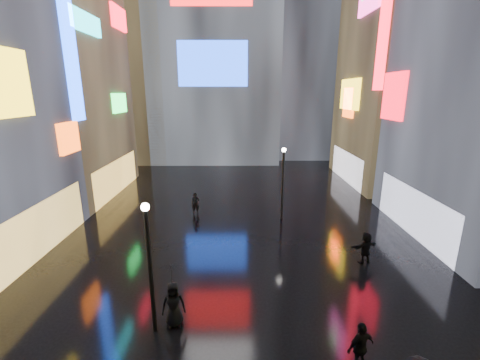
{
  "coord_description": "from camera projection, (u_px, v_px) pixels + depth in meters",
  "views": [
    {
      "loc": [
        -0.07,
        -2.05,
        8.85
      ],
      "look_at": [
        0.0,
        12.0,
        5.0
      ],
      "focal_mm": 24.0,
      "sensor_mm": 36.0,
      "label": 1
    }
  ],
  "objects": [
    {
      "name": "tower_flank_right",
      "position": [
        304.0,
        31.0,
        44.23
      ],
      "size": [
        12.0,
        12.0,
        34.0
      ],
      "primitive_type": "cube",
      "color": "black",
      "rests_on": "ground"
    },
    {
      "name": "pedestrian_4",
      "position": [
        174.0,
        304.0,
        12.4
      ],
      "size": [
        0.99,
        0.74,
        1.85
      ],
      "primitive_type": "imported",
      "rotation": [
        0.0,
        0.0,
        0.17
      ],
      "color": "black",
      "rests_on": "ground"
    },
    {
      "name": "building_left_far",
      "position": [
        45.0,
        65.0,
        26.41
      ],
      "size": [
        10.28,
        12.0,
        22.0
      ],
      "color": "black",
      "rests_on": "ground"
    },
    {
      "name": "pedestrian_6",
      "position": [
        196.0,
        203.0,
        23.99
      ],
      "size": [
        0.66,
        0.5,
        1.62
      ],
      "primitive_type": "imported",
      "rotation": [
        0.0,
        0.0,
        0.2
      ],
      "color": "black",
      "rests_on": "ground"
    },
    {
      "name": "building_right_far",
      "position": [
        412.0,
        35.0,
        29.63
      ],
      "size": [
        10.28,
        12.0,
        28.0
      ],
      "color": "black",
      "rests_on": "ground"
    },
    {
      "name": "lamp_near",
      "position": [
        150.0,
        262.0,
        11.55
      ],
      "size": [
        0.3,
        0.3,
        5.2
      ],
      "color": "black",
      "rests_on": "ground"
    },
    {
      "name": "lamp_far",
      "position": [
        283.0,
        180.0,
        22.44
      ],
      "size": [
        0.3,
        0.3,
        5.2
      ],
      "color": "black",
      "rests_on": "ground"
    },
    {
      "name": "tower_flank_left",
      "position": [
        130.0,
        59.0,
        41.31
      ],
      "size": [
        10.0,
        10.0,
        26.0
      ],
      "primitive_type": "cube",
      "color": "black",
      "rests_on": "ground"
    },
    {
      "name": "pedestrian_5",
      "position": [
        366.0,
        248.0,
        17.03
      ],
      "size": [
        1.69,
        1.02,
        1.73
      ],
      "primitive_type": "imported",
      "rotation": [
        0.0,
        0.0,
        3.48
      ],
      "color": "black",
      "rests_on": "ground"
    },
    {
      "name": "umbrella_2",
      "position": [
        172.0,
        274.0,
        12.05
      ],
      "size": [
        1.17,
        1.18,
        0.79
      ],
      "primitive_type": "imported",
      "rotation": [
        0.0,
        0.0,
        0.47
      ],
      "color": "black",
      "rests_on": "pedestrian_4"
    },
    {
      "name": "pedestrian_3",
      "position": [
        360.0,
        347.0,
        10.39
      ],
      "size": [
        1.12,
        0.8,
        1.77
      ],
      "primitive_type": "imported",
      "rotation": [
        0.0,
        0.0,
        3.54
      ],
      "color": "black",
      "rests_on": "ground"
    },
    {
      "name": "ground",
      "position": [
        239.0,
        217.0,
        23.61
      ],
      "size": [
        140.0,
        140.0,
        0.0
      ],
      "primitive_type": "plane",
      "color": "black",
      "rests_on": "ground"
    }
  ]
}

